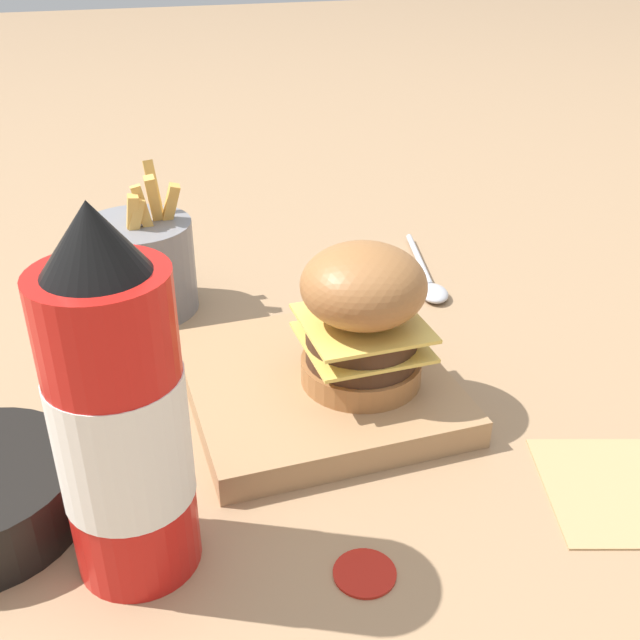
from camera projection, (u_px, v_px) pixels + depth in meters
name	position (u px, v px, depth m)	size (l,w,h in m)	color
ground_plane	(324.00, 410.00, 0.62)	(6.00, 6.00, 0.00)	#9E7A56
serving_board	(320.00, 384.00, 0.64)	(0.21, 0.22, 0.02)	#A37A51
burger	(363.00, 315.00, 0.59)	(0.10, 0.10, 0.12)	#9E6638
ketchup_bottle	(120.00, 420.00, 0.43)	(0.08, 0.08, 0.24)	red
fries_basket	(141.00, 265.00, 0.76)	(0.11, 0.11, 0.15)	slate
spoon	(429.00, 282.00, 0.82)	(0.06, 0.18, 0.01)	#B2B2B7
ketchup_puddle	(365.00, 572.00, 0.47)	(0.04, 0.04, 0.00)	#B21E14
parchment_square	(625.00, 489.00, 0.54)	(0.14, 0.14, 0.00)	tan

